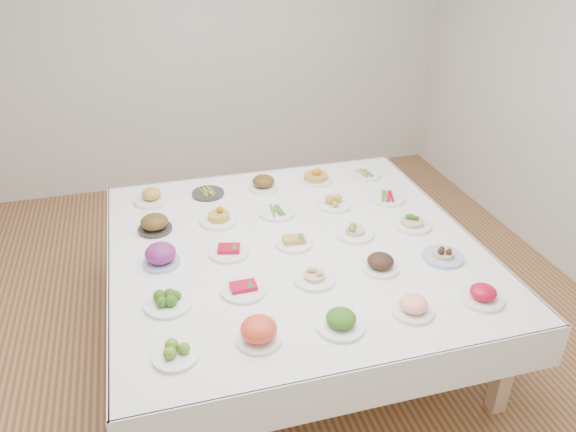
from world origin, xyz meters
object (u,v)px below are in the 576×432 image
object	(u,v)px
dish_0	(175,352)
dish_24	(365,174)
dish_12	(294,239)
display_table	(294,252)

from	to	relation	value
dish_0	dish_24	distance (m)	2.42
dish_0	dish_24	xyz separation A→B (m)	(1.71, 1.71, -0.02)
dish_12	dish_24	world-z (taller)	dish_12
dish_24	dish_12	bearing A→B (deg)	-134.80
dish_0	dish_12	world-z (taller)	dish_12
display_table	dish_0	xyz separation A→B (m)	(-0.85, -0.86, 0.10)
dish_0	dish_12	xyz separation A→B (m)	(0.85, 0.85, 0.01)
dish_12	display_table	bearing A→B (deg)	66.80
display_table	dish_12	size ratio (longest dim) A/B	10.01
display_table	dish_12	xyz separation A→B (m)	(-0.00, -0.01, 0.11)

